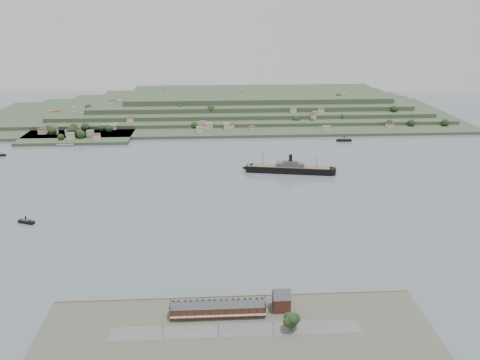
{
  "coord_description": "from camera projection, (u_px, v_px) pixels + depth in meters",
  "views": [
    {
      "loc": [
        -10.11,
        -396.8,
        171.17
      ],
      "look_at": [
        13.91,
        30.0,
        12.51
      ],
      "focal_mm": 35.0,
      "sensor_mm": 36.0,
      "label": 1
    }
  ],
  "objects": [
    {
      "name": "ferry_east",
      "position": [
        344.0,
        140.0,
        633.39
      ],
      "size": [
        20.35,
        6.53,
        7.54
      ],
      "color": "black",
      "rests_on": "ground"
    },
    {
      "name": "fig_tree",
      "position": [
        292.0,
        320.0,
        257.77
      ],
      "size": [
        9.92,
        8.59,
        11.07
      ],
      "color": "#462E20",
      "rests_on": "ground"
    },
    {
      "name": "terrace_row",
      "position": [
        218.0,
        308.0,
        271.33
      ],
      "size": [
        55.6,
        9.8,
        11.07
      ],
      "color": "#4B271A",
      "rests_on": "ground"
    },
    {
      "name": "gabled_building",
      "position": [
        281.0,
        300.0,
        276.6
      ],
      "size": [
        10.4,
        10.18,
        14.09
      ],
      "color": "#4B271A",
      "rests_on": "ground"
    },
    {
      "name": "steamship",
      "position": [
        286.0,
        169.0,
        512.43
      ],
      "size": [
        102.76,
        29.35,
        24.8
      ],
      "color": "black",
      "rests_on": "ground"
    },
    {
      "name": "far_peninsula",
      "position": [
        236.0,
        106.0,
        796.79
      ],
      "size": [
        760.0,
        309.0,
        30.0
      ],
      "color": "#3A4C33",
      "rests_on": "ground"
    },
    {
      "name": "ground",
      "position": [
        227.0,
        204.0,
        431.51
      ],
      "size": [
        1400.0,
        1400.0,
        0.0
      ],
      "primitive_type": "plane",
      "color": "slate",
      "rests_on": "ground"
    },
    {
      "name": "near_shore",
      "position": [
        237.0,
        337.0,
        256.35
      ],
      "size": [
        220.0,
        80.0,
        2.6
      ],
      "color": "#4C5142",
      "rests_on": "ground"
    },
    {
      "name": "tugboat",
      "position": [
        26.0,
        221.0,
        393.1
      ],
      "size": [
        15.18,
        9.02,
        6.64
      ],
      "color": "black",
      "rests_on": "ground"
    }
  ]
}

